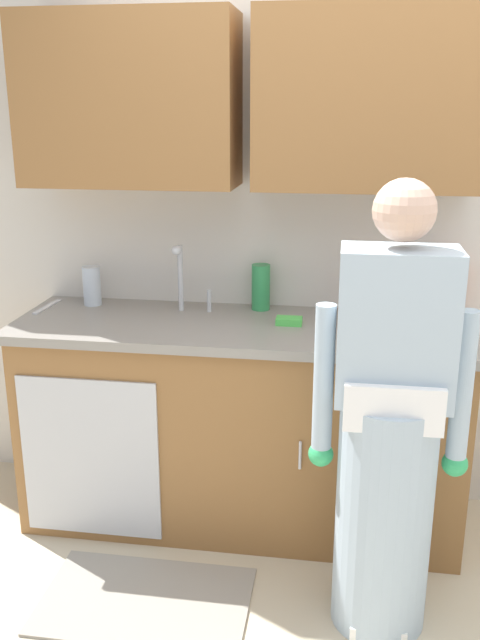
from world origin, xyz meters
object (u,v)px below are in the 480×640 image
object	(u,v)px
bottle_dish_liquid	(432,287)
sink	(183,323)
bottle_cleaner_spray	(261,287)
sponge	(289,321)
bottle_water_tall	(92,286)
bottle_soap	(455,290)
bottle_water_short	(377,291)
cup_by_sink	(367,320)
knife_on_counter	(47,307)
person_at_sink	(388,451)

from	to	relation	value
bottle_dish_liquid	sink	bearing A→B (deg)	-169.64
bottle_cleaner_spray	sponge	xyz separation A→B (m)	(0.15, -0.21, -0.09)
bottle_dish_liquid	bottle_cleaner_spray	size ratio (longest dim) A/B	1.32
bottle_water_tall	bottle_soap	size ratio (longest dim) A/B	0.75
bottle_water_tall	bottle_cleaner_spray	size ratio (longest dim) A/B	0.87
bottle_dish_liquid	bottle_water_short	world-z (taller)	bottle_dish_liquid
bottle_water_tall	bottle_soap	bearing A→B (deg)	1.62
bottle_water_tall	cup_by_sink	world-z (taller)	bottle_water_tall
sink	sponge	size ratio (longest dim) A/B	4.55
sink	bottle_cleaner_spray	distance (m)	0.40
sink	knife_on_counter	xyz separation A→B (m)	(-0.66, 0.10, 0.02)
bottle_cleaner_spray	person_at_sink	bearing A→B (deg)	-56.34
bottle_cleaner_spray	bottle_soap	bearing A→B (deg)	0.26
bottle_water_tall	knife_on_counter	distance (m)	0.23
person_at_sink	bottle_soap	distance (m)	0.96
bottle_cleaner_spray	knife_on_counter	world-z (taller)	bottle_cleaner_spray
person_at_sink	bottle_soap	world-z (taller)	person_at_sink
person_at_sink	bottle_water_tall	distance (m)	1.58
bottle_dish_liquid	sponge	world-z (taller)	bottle_dish_liquid
bottle_dish_liquid	bottle_water_short	xyz separation A→B (m)	(-0.23, -0.03, -0.02)
bottle_dish_liquid	knife_on_counter	bearing A→B (deg)	-176.82
bottle_soap	cup_by_sink	xyz separation A→B (m)	(-0.38, -0.24, -0.08)
bottle_cleaner_spray	cup_by_sink	world-z (taller)	bottle_cleaner_spray
sink	bottle_water_short	world-z (taller)	sink
bottle_water_short	bottle_soap	xyz separation A→B (m)	(0.33, 0.06, 0.00)
sink	bottle_soap	size ratio (longest dim) A/B	2.05
bottle_cleaner_spray	bottle_dish_liquid	bearing A→B (deg)	-1.66
person_at_sink	bottle_water_short	xyz separation A→B (m)	(-0.03, 0.77, 0.37)
sink	cup_by_sink	world-z (taller)	sink
bottle_water_tall	cup_by_sink	distance (m)	1.28
bottle_water_tall	sponge	distance (m)	0.95
person_at_sink	bottle_water_short	world-z (taller)	person_at_sink
sink	bottle_soap	distance (m)	1.20
bottle_water_tall	sponge	bearing A→B (deg)	-10.25
bottle_water_short	bottle_cleaner_spray	size ratio (longest dim) A/B	1.15
bottle_water_tall	bottle_dish_liquid	bearing A→B (deg)	0.76
bottle_water_tall	knife_on_counter	bearing A→B (deg)	-158.54
sink	person_at_sink	distance (m)	1.08
bottle_dish_liquid	sponge	size ratio (longest dim) A/B	2.50
bottle_water_short	bottle_soap	bearing A→B (deg)	9.53
bottle_water_tall	bottle_dish_liquid	world-z (taller)	bottle_dish_liquid
bottle_water_short	cup_by_sink	distance (m)	0.20
bottle_dish_liquid	bottle_water_tall	bearing A→B (deg)	-179.24
bottle_water_short	cup_by_sink	world-z (taller)	bottle_water_short
sponge	sink	bearing A→B (deg)	-179.28
sink	knife_on_counter	size ratio (longest dim) A/B	2.08
bottle_dish_liquid	bottle_cleaner_spray	world-z (taller)	bottle_dish_liquid
bottle_water_tall	person_at_sink	bearing A→B (deg)	-30.32
bottle_dish_liquid	knife_on_counter	size ratio (longest dim) A/B	1.15
bottle_cleaner_spray	cup_by_sink	distance (m)	0.53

